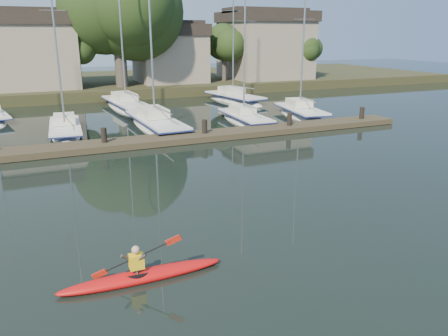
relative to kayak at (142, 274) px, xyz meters
name	(u,v)px	position (x,y,z in m)	size (l,w,h in m)	color
ground	(276,245)	(4.23, 0.33, -0.17)	(160.00, 160.00, 0.00)	black
kayak	(142,274)	(0.00, 0.00, 0.00)	(4.39, 0.93, 1.40)	red
dock	(157,140)	(4.23, 14.33, 0.03)	(34.00, 2.00, 1.80)	#3F3624
sailboat_1	(66,136)	(-0.50, 19.47, -0.35)	(2.41, 8.08, 13.05)	white
sailboat_2	(156,131)	(5.34, 18.74, -0.37)	(2.74, 9.99, 16.39)	white
sailboat_3	(245,124)	(11.85, 18.25, -0.35)	(2.24, 7.64, 12.21)	white
sailboat_4	(300,119)	(16.94, 18.68, -0.38)	(3.36, 7.70, 12.65)	white
sailboat_6	(127,111)	(5.08, 27.43, -0.37)	(3.23, 11.15, 17.49)	white
sailboat_7	(234,103)	(15.40, 27.85, -0.38)	(3.92, 9.08, 14.20)	white
shore	(108,62)	(5.84, 40.62, 3.06)	(90.00, 25.25, 12.75)	#2B3319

